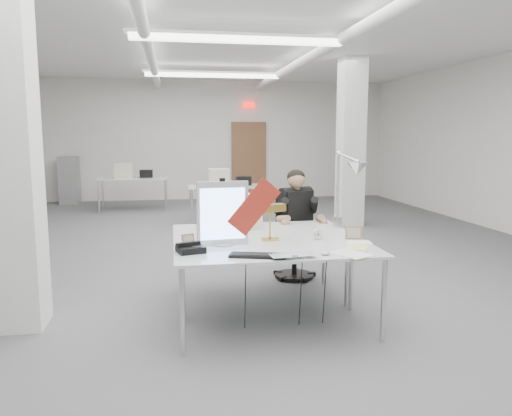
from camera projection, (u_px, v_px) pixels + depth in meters
The scene contains 23 objects.
room_shell at pixel (240, 139), 6.83m from camera, with size 10.04×14.04×3.24m.
desk_main at pixel (277, 250), 4.39m from camera, with size 1.80×0.90×0.03m, color silver.
desk_second at pixel (259, 231), 5.27m from camera, with size 1.80×0.90×0.03m, color silver.
bg_desk_a at pixel (229, 187), 9.79m from camera, with size 1.60×0.80×0.03m, color silver.
bg_desk_b at pixel (133, 179), 11.61m from camera, with size 1.60×0.80×0.03m, color silver.
filing_cabinet at pixel (69, 180), 12.76m from camera, with size 0.45×0.55×1.20m, color gray.
office_chair at pixel (295, 235), 6.08m from camera, with size 0.53×0.53×1.09m, color black, non-canonical shape.
seated_person at pixel (296, 206), 5.98m from camera, with size 0.53×0.67×1.00m, color black, non-canonical shape.
monitor at pixel (223, 213), 4.50m from camera, with size 0.47×0.05×0.58m, color silver.
pennant at pixel (254, 207), 4.50m from camera, with size 0.52×0.01×0.21m, color maroon.
keyboard at pixel (258, 255), 4.09m from camera, with size 0.46×0.15×0.02m, color black.
laptop at pixel (295, 258), 4.00m from camera, with size 0.38×0.24×0.03m, color #B9B9BE.
mouse at pixel (325, 253), 4.15m from camera, with size 0.08×0.05×0.03m, color #B7B8BC.
bankers_lamp at pixel (270, 222), 4.72m from camera, with size 0.30×0.12×0.34m, color gold, non-canonical shape.
desk_phone at pixel (191, 249), 4.25m from camera, with size 0.22×0.20×0.06m, color black.
picture_frame_left at pixel (188, 239), 4.55m from camera, with size 0.13×0.01×0.10m, color olive.
picture_frame_right at pixel (353, 233), 4.79m from camera, with size 0.16×0.01×0.12m, color #A87748.
desk_clock at pixel (318, 234), 4.77m from camera, with size 0.10×0.10×0.03m, color #BCBCC1.
paper_stack_a at pixel (351, 254), 4.18m from camera, with size 0.23×0.33×0.01m, color silver.
paper_stack_b at pixel (357, 247), 4.42m from camera, with size 0.17×0.24×0.01m, color #DAD482.
paper_stack_c at pixel (359, 242), 4.63m from camera, with size 0.22×0.15×0.01m, color white.
beige_monitor at pixel (239, 212), 5.32m from camera, with size 0.38×0.36×0.36m, color beige.
architect_lamp at pixel (346, 191), 5.09m from camera, with size 0.23×0.66×0.85m, color silver, non-canonical shape.
Camera 1 is at (-0.90, -6.70, 1.75)m, focal length 35.00 mm.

